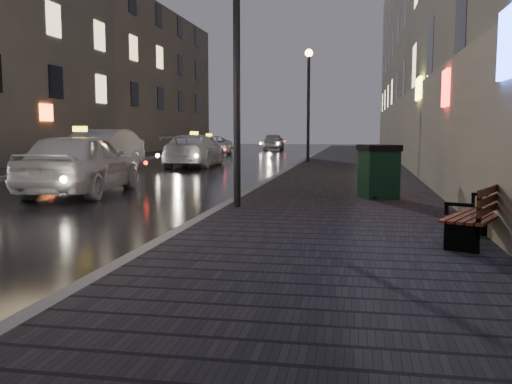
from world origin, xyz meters
TOP-DOWN VIEW (x-y plane):
  - sidewalk at (3.90, 21.00)m, footprint 4.60×58.00m
  - curb at (1.50, 21.00)m, footprint 0.20×58.00m
  - sidewalk_far at (-8.70, 21.00)m, footprint 2.40×58.00m
  - curb_far at (-7.40, 21.00)m, footprint 0.20×58.00m
  - building_near at (7.10, 25.00)m, footprint 1.80×50.00m
  - building_far_c at (-13.50, 39.00)m, footprint 6.00×22.00m
  - lamp_near at (1.85, 6.00)m, footprint 0.36×0.36m
  - lamp_far at (1.85, 22.00)m, footprint 0.36×0.36m
  - bench at (5.91, 2.93)m, footprint 1.17×1.68m
  - trash_bin at (4.70, 8.01)m, footprint 1.02×1.02m
  - taxi_near at (-2.91, 8.67)m, footprint 2.40×4.99m
  - car_left_mid at (-5.92, 16.04)m, footprint 1.81×5.17m
  - taxi_mid at (-3.17, 20.00)m, footprint 2.28×5.12m
  - taxi_far at (-5.24, 30.32)m, footprint 2.36×4.70m
  - car_far at (-2.51, 39.94)m, footprint 1.96×4.16m

SIDE VIEW (x-z plane):
  - sidewalk at x=3.90m, z-range 0.00..0.15m
  - curb at x=1.50m, z-range 0.00..0.15m
  - sidewalk_far at x=-8.70m, z-range 0.00..0.15m
  - curb_far at x=-7.40m, z-range 0.00..0.15m
  - bench at x=5.91m, z-range 0.15..0.97m
  - taxi_far at x=-5.24m, z-range 0.00..1.28m
  - car_far at x=-2.51m, z-range 0.00..1.37m
  - taxi_mid at x=-3.17m, z-range 0.00..1.46m
  - trash_bin at x=4.70m, z-range 0.16..1.37m
  - taxi_near at x=-2.91m, z-range 0.00..1.64m
  - car_left_mid at x=-5.92m, z-range 0.00..1.70m
  - lamp_near at x=1.85m, z-range 0.85..6.13m
  - lamp_far at x=1.85m, z-range 0.85..6.13m
  - building_far_c at x=-13.50m, z-range 0.00..11.00m
  - building_near at x=7.10m, z-range 0.00..13.00m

